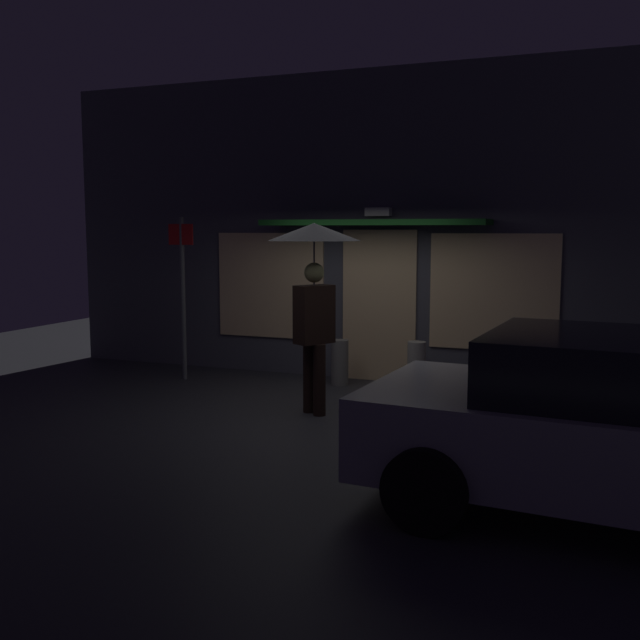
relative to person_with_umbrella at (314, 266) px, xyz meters
The scene contains 6 objects.
ground_plane 1.78m from the person_with_umbrella, ahead, with size 18.00×18.00×0.00m, color #2D2D33.
building_facade 2.37m from the person_with_umbrella, 86.36° to the left, with size 10.37×1.00×4.47m.
person_with_umbrella is the anchor object (origin of this frame).
street_sign_post 2.86m from the person_with_umbrella, 154.69° to the left, with size 0.40×0.07×2.38m.
sidewalk_bollard 2.31m from the person_with_umbrella, 61.84° to the left, with size 0.25×0.25×0.69m, color #9E998E.
sidewalk_bollard_2 2.23m from the person_with_umbrella, 99.35° to the left, with size 0.24×0.24×0.65m, color slate.
Camera 1 is at (3.06, -7.99, 2.20)m, focal length 41.17 mm.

